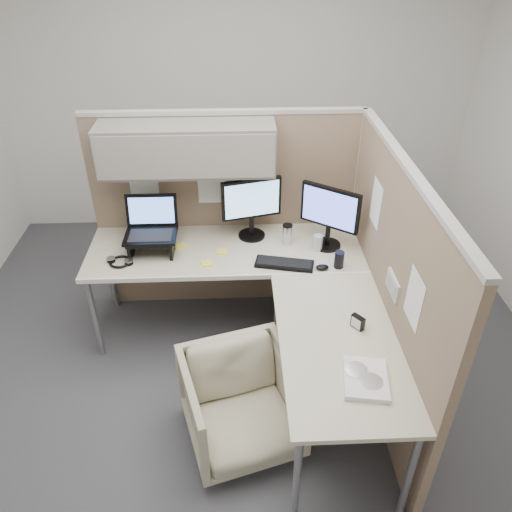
{
  "coord_description": "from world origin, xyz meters",
  "views": [
    {
      "loc": [
        -0.02,
        -2.5,
        2.7
      ],
      "look_at": [
        0.1,
        0.25,
        0.85
      ],
      "focal_mm": 35.0,
      "sensor_mm": 36.0,
      "label": 1
    }
  ],
  "objects_px": {
    "desk": "(261,287)",
    "keyboard": "(284,264)",
    "office_chair": "(242,400)",
    "monitor_left": "(252,204)"
  },
  "relations": [
    {
      "from": "desk",
      "to": "keyboard",
      "type": "relative_size",
      "value": 5.0
    },
    {
      "from": "desk",
      "to": "keyboard",
      "type": "bearing_deg",
      "value": 46.03
    },
    {
      "from": "monitor_left",
      "to": "keyboard",
      "type": "distance_m",
      "value": 0.52
    },
    {
      "from": "monitor_left",
      "to": "keyboard",
      "type": "height_order",
      "value": "monitor_left"
    },
    {
      "from": "office_chair",
      "to": "monitor_left",
      "type": "xyz_separation_m",
      "value": [
        0.11,
        1.22,
        0.67
      ]
    },
    {
      "from": "monitor_left",
      "to": "office_chair",
      "type": "bearing_deg",
      "value": -109.36
    },
    {
      "from": "desk",
      "to": "office_chair",
      "type": "height_order",
      "value": "desk"
    },
    {
      "from": "desk",
      "to": "monitor_left",
      "type": "xyz_separation_m",
      "value": [
        -0.04,
        0.57,
        0.32
      ]
    },
    {
      "from": "desk",
      "to": "monitor_left",
      "type": "relative_size",
      "value": 4.29
    },
    {
      "from": "desk",
      "to": "office_chair",
      "type": "relative_size",
      "value": 3.0
    }
  ]
}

